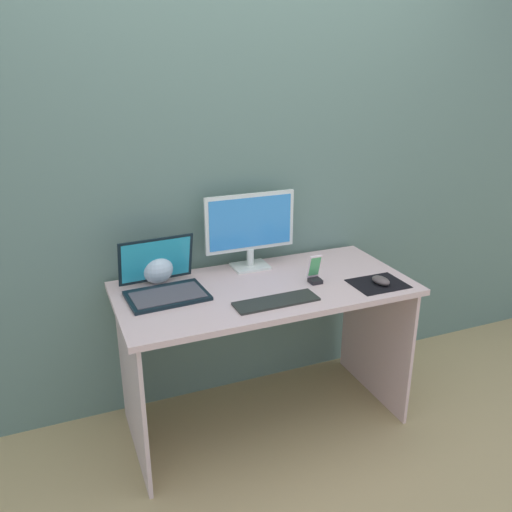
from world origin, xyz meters
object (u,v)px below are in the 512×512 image
monitor (250,228)px  fishbowl (157,268)px  laptop (163,283)px  keyboard_external (276,301)px  mouse (381,280)px  phone_in_dock (315,273)px

monitor → fishbowl: bearing=-179.2°
laptop → fishbowl: (0.00, 0.14, 0.02)m
fishbowl → keyboard_external: 0.60m
mouse → monitor: bearing=128.8°
keyboard_external → mouse: 0.53m
laptop → phone_in_dock: 0.71m
monitor → phone_in_dock: monitor is taller
laptop → fishbowl: 0.14m
monitor → mouse: (0.49, -0.44, -0.19)m
monitor → laptop: monitor is taller
phone_in_dock → mouse: bearing=-27.5°
laptop → keyboard_external: laptop is taller
fishbowl → phone_in_dock: bearing=-22.6°
fishbowl → phone_in_dock: size_ratio=1.12×
fishbowl → keyboard_external: (0.43, -0.42, -0.07)m
laptop → keyboard_external: size_ratio=0.97×
phone_in_dock → laptop: bearing=168.0°
monitor → keyboard_external: size_ratio=1.23×
keyboard_external → phone_in_dock: phone_in_dock is taller
fishbowl → laptop: bearing=-91.2°
keyboard_external → monitor: bearing=82.5°
fishbowl → phone_in_dock: (0.69, -0.29, -0.03)m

